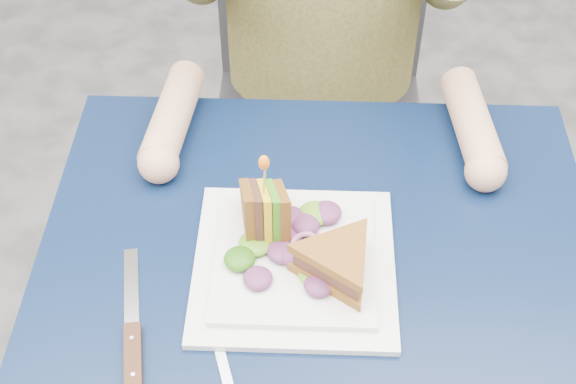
{
  "coord_description": "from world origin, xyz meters",
  "views": [
    {
      "loc": [
        -0.02,
        -0.61,
        1.56
      ],
      "look_at": [
        -0.04,
        0.09,
        0.82
      ],
      "focal_mm": 50.0,
      "sensor_mm": 36.0,
      "label": 1
    }
  ],
  "objects_px": {
    "fork": "(216,332)",
    "sandwich_upright": "(266,213)",
    "plate": "(294,263)",
    "knife": "(133,345)",
    "sandwich_flat": "(338,262)",
    "chair": "(320,73)",
    "table": "(318,327)"
  },
  "relations": [
    {
      "from": "chair",
      "to": "sandwich_flat",
      "type": "bearing_deg",
      "value": -88.16
    },
    {
      "from": "chair",
      "to": "knife",
      "type": "height_order",
      "value": "chair"
    },
    {
      "from": "chair",
      "to": "sandwich_upright",
      "type": "height_order",
      "value": "chair"
    },
    {
      "from": "table",
      "to": "knife",
      "type": "xyz_separation_m",
      "value": [
        -0.22,
        -0.09,
        0.09
      ]
    },
    {
      "from": "chair",
      "to": "fork",
      "type": "xyz_separation_m",
      "value": [
        -0.13,
        -0.75,
        0.19
      ]
    },
    {
      "from": "sandwich_flat",
      "to": "fork",
      "type": "xyz_separation_m",
      "value": [
        -0.15,
        -0.08,
        -0.04
      ]
    },
    {
      "from": "fork",
      "to": "sandwich_flat",
      "type": "bearing_deg",
      "value": 28.28
    },
    {
      "from": "sandwich_flat",
      "to": "knife",
      "type": "relative_size",
      "value": 0.81
    },
    {
      "from": "fork",
      "to": "sandwich_upright",
      "type": "bearing_deg",
      "value": 70.25
    },
    {
      "from": "fork",
      "to": "knife",
      "type": "height_order",
      "value": "knife"
    },
    {
      "from": "table",
      "to": "chair",
      "type": "bearing_deg",
      "value": 90.0
    },
    {
      "from": "plate",
      "to": "knife",
      "type": "height_order",
      "value": "plate"
    },
    {
      "from": "table",
      "to": "sandwich_flat",
      "type": "distance_m",
      "value": 0.13
    },
    {
      "from": "plate",
      "to": "knife",
      "type": "xyz_separation_m",
      "value": [
        -0.19,
        -0.13,
        -0.0
      ]
    },
    {
      "from": "sandwich_upright",
      "to": "fork",
      "type": "distance_m",
      "value": 0.17
    },
    {
      "from": "plate",
      "to": "sandwich_flat",
      "type": "bearing_deg",
      "value": -24.44
    },
    {
      "from": "sandwich_flat",
      "to": "fork",
      "type": "relative_size",
      "value": 1.01
    },
    {
      "from": "plate",
      "to": "fork",
      "type": "bearing_deg",
      "value": -131.58
    },
    {
      "from": "sandwich_flat",
      "to": "knife",
      "type": "xyz_separation_m",
      "value": [
        -0.24,
        -0.1,
        -0.04
      ]
    },
    {
      "from": "sandwich_upright",
      "to": "chair",
      "type": "bearing_deg",
      "value": 83.16
    },
    {
      "from": "chair",
      "to": "fork",
      "type": "height_order",
      "value": "chair"
    },
    {
      "from": "table",
      "to": "sandwich_upright",
      "type": "relative_size",
      "value": 5.89
    },
    {
      "from": "sandwich_flat",
      "to": "chair",
      "type": "bearing_deg",
      "value": 91.84
    },
    {
      "from": "chair",
      "to": "fork",
      "type": "distance_m",
      "value": 0.79
    },
    {
      "from": "knife",
      "to": "plate",
      "type": "bearing_deg",
      "value": 34.35
    },
    {
      "from": "knife",
      "to": "sandwich_upright",
      "type": "bearing_deg",
      "value": 49.25
    },
    {
      "from": "sandwich_flat",
      "to": "sandwich_upright",
      "type": "distance_m",
      "value": 0.12
    },
    {
      "from": "table",
      "to": "sandwich_flat",
      "type": "xyz_separation_m",
      "value": [
        0.02,
        0.01,
        0.12
      ]
    },
    {
      "from": "chair",
      "to": "sandwich_flat",
      "type": "xyz_separation_m",
      "value": [
        0.02,
        -0.67,
        0.23
      ]
    },
    {
      "from": "table",
      "to": "sandwich_upright",
      "type": "height_order",
      "value": "sandwich_upright"
    },
    {
      "from": "sandwich_upright",
      "to": "plate",
      "type": "bearing_deg",
      "value": -49.09
    },
    {
      "from": "sandwich_upright",
      "to": "knife",
      "type": "height_order",
      "value": "sandwich_upright"
    }
  ]
}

